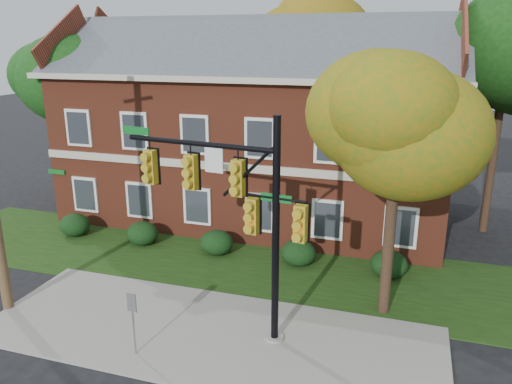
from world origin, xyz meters
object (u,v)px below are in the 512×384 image
(tree_left_rear, at_px, (68,80))
(traffic_signal, at_px, (237,203))
(apartment_building, at_px, (255,118))
(hedge_center, at_px, (217,243))
(tree_far_rear, at_px, (315,37))
(sign_post, at_px, (133,314))
(hedge_right, at_px, (298,253))
(hedge_far_right, at_px, (389,264))
(hedge_far_left, at_px, (75,225))
(tree_near_right, at_px, (408,111))
(hedge_left, at_px, (142,233))

(tree_left_rear, distance_m, traffic_signal, 15.85)
(apartment_building, bearing_deg, hedge_center, -90.00)
(hedge_center, height_order, tree_far_rear, tree_far_rear)
(traffic_signal, distance_m, sign_post, 4.25)
(hedge_right, bearing_deg, tree_left_rear, 162.63)
(hedge_center, xyz_separation_m, sign_post, (0.43, -7.29, 0.82))
(apartment_building, xyz_separation_m, hedge_right, (3.50, -5.25, -4.46))
(hedge_right, xyz_separation_m, hedge_far_right, (3.50, 0.00, 0.00))
(hedge_far_right, bearing_deg, hedge_far_left, 180.00)
(tree_left_rear, height_order, tree_far_rear, tree_far_rear)
(tree_far_rear, distance_m, sign_post, 21.74)
(apartment_building, relative_size, tree_near_right, 2.19)
(tree_left_rear, height_order, traffic_signal, tree_left_rear)
(traffic_signal, bearing_deg, sign_post, -131.53)
(hedge_center, relative_size, hedge_right, 1.00)
(sign_post, bearing_deg, hedge_left, 122.12)
(apartment_building, distance_m, tree_far_rear, 8.84)
(hedge_center, bearing_deg, traffic_signal, -61.81)
(sign_post, bearing_deg, tree_near_right, 37.02)
(hedge_far_left, relative_size, tree_far_rear, 0.12)
(traffic_signal, height_order, sign_post, traffic_signal)
(hedge_far_left, bearing_deg, traffic_signal, -28.10)
(apartment_building, height_order, traffic_signal, apartment_building)
(hedge_right, bearing_deg, hedge_center, 180.00)
(hedge_left, relative_size, hedge_center, 1.00)
(apartment_building, height_order, hedge_center, apartment_building)
(traffic_signal, bearing_deg, hedge_center, 125.95)
(hedge_left, height_order, hedge_right, same)
(apartment_building, distance_m, hedge_far_right, 9.82)
(hedge_left, height_order, sign_post, sign_post)
(apartment_building, distance_m, hedge_left, 7.73)
(hedge_left, distance_m, sign_post, 8.32)
(hedge_left, bearing_deg, tree_near_right, -14.81)
(hedge_far_left, distance_m, hedge_right, 10.50)
(apartment_building, xyz_separation_m, tree_left_rear, (-9.73, -1.12, 1.69))
(hedge_left, bearing_deg, hedge_far_left, 180.00)
(tree_far_rear, distance_m, traffic_signal, 18.97)
(tree_left_rear, height_order, sign_post, tree_left_rear)
(hedge_far_right, relative_size, traffic_signal, 0.21)
(tree_far_rear, bearing_deg, apartment_building, -99.71)
(tree_near_right, relative_size, sign_post, 4.34)
(tree_left_rear, relative_size, tree_far_rear, 0.77)
(hedge_far_right, relative_size, tree_near_right, 0.16)
(hedge_right, height_order, traffic_signal, traffic_signal)
(apartment_building, height_order, hedge_right, apartment_building)
(hedge_center, bearing_deg, tree_far_rear, 84.15)
(hedge_center, xyz_separation_m, hedge_far_right, (7.00, 0.00, 0.00))
(tree_near_right, xyz_separation_m, traffic_signal, (-4.42, -2.40, -2.47))
(hedge_far_right, bearing_deg, hedge_center, 180.00)
(traffic_signal, bearing_deg, tree_far_rear, 102.33)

